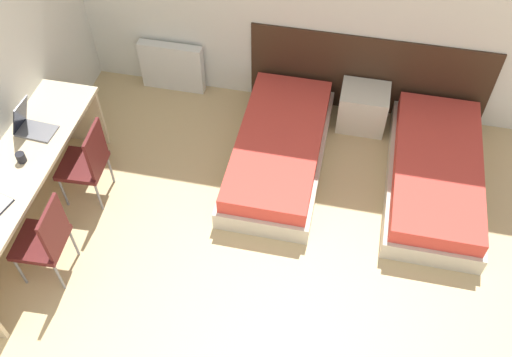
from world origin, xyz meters
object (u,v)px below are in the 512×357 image
(bed_near_window, at_px, (279,150))
(chair_near_notebook, at_px, (45,238))
(bed_near_door, at_px, (435,174))
(chair_near_laptop, at_px, (87,161))
(laptop, at_px, (31,125))
(nightstand, at_px, (363,108))

(bed_near_window, bearing_deg, chair_near_notebook, -135.01)
(bed_near_door, bearing_deg, bed_near_window, 180.00)
(chair_near_notebook, bearing_deg, chair_near_laptop, 86.82)
(bed_near_window, xyz_separation_m, laptop, (-2.14, -0.78, 0.66))
(chair_near_laptop, bearing_deg, nightstand, 29.07)
(nightstand, relative_size, chair_near_laptop, 0.57)
(chair_near_notebook, relative_size, laptop, 2.51)
(nightstand, distance_m, laptop, 3.36)
(chair_near_laptop, xyz_separation_m, chair_near_notebook, (-0.00, -0.89, 0.00))
(laptop, bearing_deg, bed_near_door, 15.43)
(bed_near_door, height_order, laptop, laptop)
(bed_near_door, bearing_deg, laptop, -168.14)
(bed_near_window, height_order, laptop, laptop)
(bed_near_door, xyz_separation_m, chair_near_laptop, (-3.25, -0.79, 0.30))
(nightstand, distance_m, chair_near_laptop, 2.93)
(nightstand, bearing_deg, chair_near_laptop, -147.86)
(chair_near_laptop, height_order, laptop, laptop)
(chair_near_laptop, bearing_deg, laptop, 175.01)
(bed_near_window, distance_m, nightstand, 1.09)
(bed_near_door, relative_size, nightstand, 3.79)
(bed_near_window, bearing_deg, nightstand, 43.95)
(bed_near_window, xyz_separation_m, chair_near_notebook, (-1.68, -1.68, 0.30))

